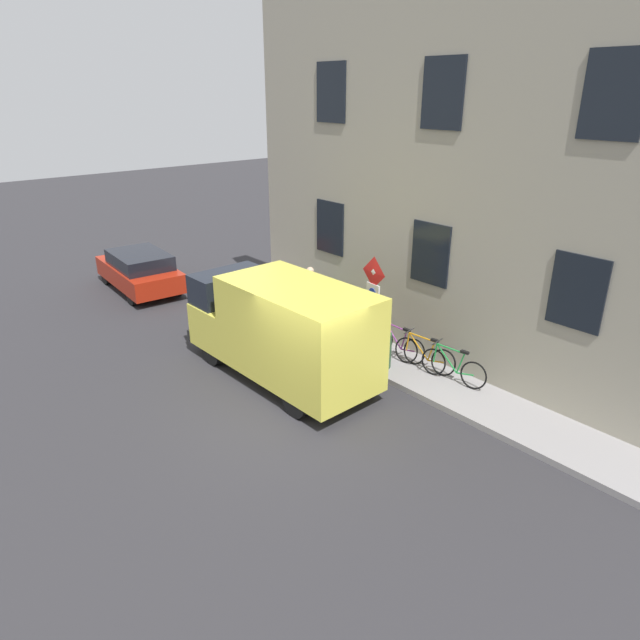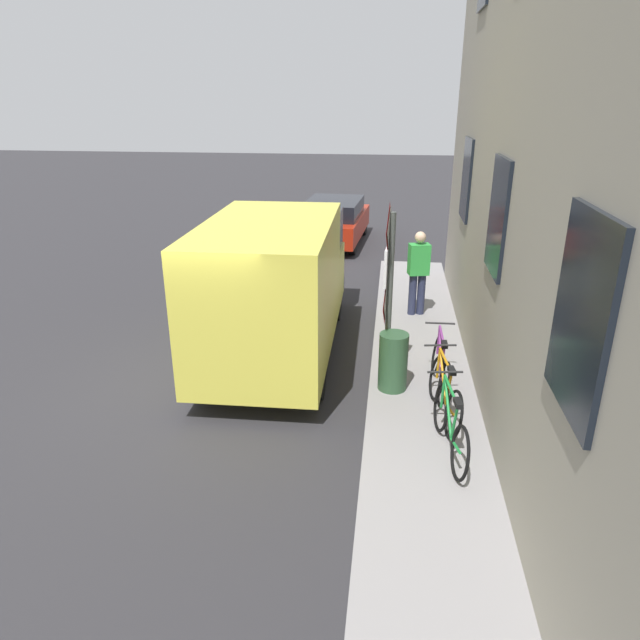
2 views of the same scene
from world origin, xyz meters
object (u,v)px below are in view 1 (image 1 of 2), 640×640
Objects in this scene: parked_hatchback at (140,270)px; litter_bin at (382,350)px; bicycle_green at (453,367)px; bicycle_purple at (398,343)px; sign_post_stacked at (373,302)px; pedestrian at (310,293)px; delivery_van at (282,327)px; bicycle_orange at (424,355)px.

parked_hatchback is 4.56× the size of litter_bin.
parked_hatchback is 11.63m from bicycle_green.
bicycle_green is at bearing 178.55° from bicycle_purple.
pedestrian is at bearing 78.82° from sign_post_stacked.
litter_bin is (2.05, -1.37, -0.74)m from delivery_van.
parked_hatchback is 9.96m from bicycle_purple.
pedestrian reaches higher than bicycle_green.
sign_post_stacked reaches higher than pedestrian.
parked_hatchback is (-1.76, 9.49, -1.09)m from sign_post_stacked.
bicycle_purple is 3.25m from pedestrian.
bicycle_orange is at bearing -45.53° from litter_bin.
bicycle_green is 1.75m from litter_bin.
sign_post_stacked is at bearing 33.43° from bicycle_orange.
delivery_van is at bearing 64.43° from bicycle_purple.
sign_post_stacked is 2.42m from bicycle_green.
parked_hatchback is 2.39× the size of bicycle_orange.
sign_post_stacked reaches higher than bicycle_purple.
bicycle_orange is 1.03m from litter_bin.
bicycle_purple is 1.00× the size of pedestrian.
pedestrian is (2.51, 1.95, -0.26)m from delivery_van.
litter_bin is at bearing 36.36° from bicycle_orange.
parked_hatchback is 9.92m from litter_bin.
pedestrian is (-0.26, 4.91, 0.56)m from bicycle_green.
sign_post_stacked is 1.57× the size of bicycle_orange.
bicycle_green is at bearing -138.00° from delivery_van.
bicycle_purple is 0.74m from litter_bin.
delivery_van is at bearing 149.47° from sign_post_stacked.
bicycle_green is 0.99× the size of pedestrian.
sign_post_stacked is at bearing 80.66° from bicycle_purple.
pedestrian is at bearing -4.42° from bicycle_orange.
litter_bin is (-0.72, -0.13, 0.08)m from bicycle_purple.
delivery_van is 1.31× the size of parked_hatchback.
bicycle_green is at bearing -64.72° from sign_post_stacked.
bicycle_orange is (0.87, -0.98, -1.32)m from sign_post_stacked.
bicycle_purple is at bearing -7.79° from bicycle_green.
delivery_van reaches higher than bicycle_green.
pedestrian is 3.39m from litter_bin.
delivery_van is at bearing 44.69° from bicycle_orange.
bicycle_purple is at bearing -7.92° from sign_post_stacked.
parked_hatchback is 6.84m from pedestrian.
delivery_van reaches higher than bicycle_purple.
delivery_van is 3.13× the size of bicycle_purple.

